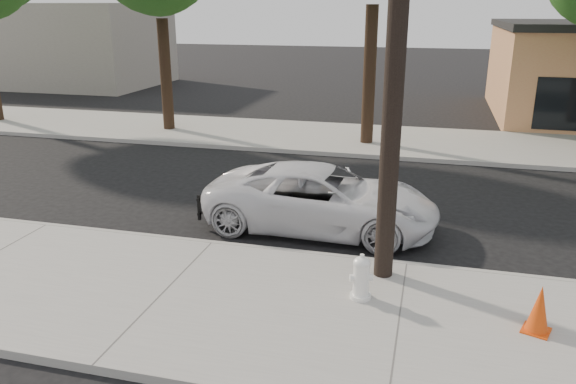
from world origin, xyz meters
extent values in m
plane|color=black|center=(0.00, 0.00, 0.00)|extent=(120.00, 120.00, 0.00)
cube|color=gray|center=(0.00, -4.30, 0.07)|extent=(90.00, 4.40, 0.15)
cube|color=gray|center=(0.00, 8.50, 0.07)|extent=(90.00, 5.00, 0.15)
cube|color=#9E9B93|center=(0.00, -2.10, 0.07)|extent=(90.00, 0.12, 0.16)
cube|color=gray|center=(-20.00, 20.00, 2.50)|extent=(14.00, 8.00, 5.00)
cylinder|color=black|center=(3.60, -2.70, 4.65)|extent=(0.34, 0.34, 9.00)
cylinder|color=black|center=(-6.00, 8.20, 2.28)|extent=(0.44, 0.44, 4.25)
cylinder|color=black|center=(2.00, 7.80, 2.53)|extent=(0.44, 0.44, 4.75)
imported|color=silver|center=(1.99, -0.42, 0.72)|extent=(5.25, 2.52, 1.44)
cylinder|color=white|center=(3.32, -3.68, 0.18)|extent=(0.36, 0.36, 0.07)
cylinder|color=white|center=(3.32, -3.68, 0.46)|extent=(0.27, 0.27, 0.62)
ellipsoid|color=white|center=(3.32, -3.68, 0.80)|extent=(0.29, 0.29, 0.21)
cylinder|color=white|center=(3.32, -3.68, 0.52)|extent=(0.40, 0.24, 0.12)
cylinder|color=white|center=(3.32, -3.68, 0.52)|extent=(0.22, 0.24, 0.16)
cube|color=#DA420B|center=(6.04, -4.04, 0.16)|extent=(0.50, 0.50, 0.02)
cone|color=#DA420B|center=(6.04, -4.04, 0.53)|extent=(0.45, 0.45, 0.76)
camera|label=1|loc=(4.26, -12.16, 4.84)|focal=35.00mm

